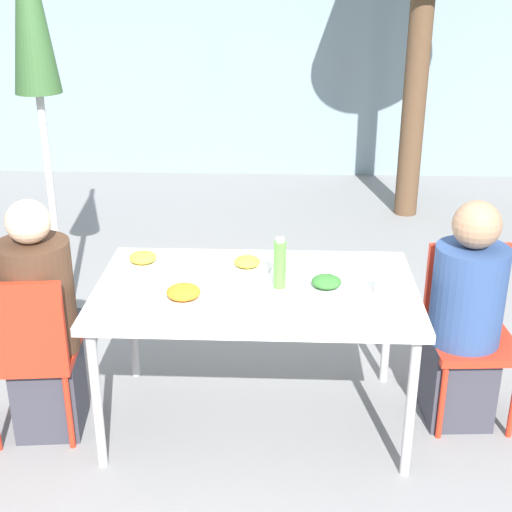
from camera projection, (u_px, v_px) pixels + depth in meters
The scene contains 15 objects.
ground_plane at pixel (256, 419), 3.56m from camera, with size 24.00×24.00×0.00m, color gray.
building_facade at pixel (275, 27), 7.15m from camera, with size 10.00×0.20×3.00m.
dining_table at pixel (256, 297), 3.30m from camera, with size 1.48×0.88×0.73m.
chair_left at pixel (28, 346), 3.24m from camera, with size 0.44×0.44×0.86m.
person_left at pixel (42, 327), 3.29m from camera, with size 0.33×0.33×1.17m.
chair_right at pixel (469, 320), 3.47m from camera, with size 0.43×0.43×0.86m.
person_right at pixel (465, 321), 3.38m from camera, with size 0.34×0.34×1.13m.
closed_umbrella at pixel (33, 38), 3.77m from camera, with size 0.36×0.36×2.45m.
plate_0 at pixel (247, 264), 3.45m from camera, with size 0.23×0.23×0.06m.
plate_1 at pixel (326, 285), 3.23m from camera, with size 0.25×0.25×0.07m.
plate_2 at pixel (184, 295), 3.12m from camera, with size 0.27×0.27×0.07m.
plate_3 at pixel (143, 260), 3.50m from camera, with size 0.24×0.24×0.07m.
bottle at pixel (280, 264), 3.22m from camera, with size 0.06×0.06×0.24m.
drinking_cup at pixel (382, 285), 3.18m from camera, with size 0.07×0.07×0.10m.
salad_bowl at pixel (357, 310), 3.00m from camera, with size 0.19×0.19×0.05m.
Camera 1 is at (0.13, -2.97, 2.12)m, focal length 50.00 mm.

